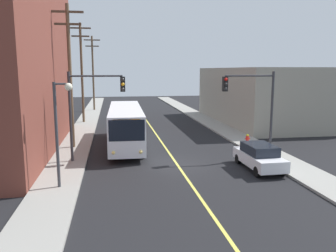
% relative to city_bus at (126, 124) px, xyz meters
% --- Properties ---
extents(ground_plane, '(120.00, 120.00, 0.00)m').
position_rel_city_bus_xyz_m(ground_plane, '(3.14, -6.34, -1.82)').
color(ground_plane, black).
extents(sidewalk_left, '(2.50, 90.00, 0.15)m').
position_rel_city_bus_xyz_m(sidewalk_left, '(-4.11, 3.66, -1.74)').
color(sidewalk_left, gray).
rests_on(sidewalk_left, ground).
extents(sidewalk_right, '(2.50, 90.00, 0.15)m').
position_rel_city_bus_xyz_m(sidewalk_right, '(10.39, 3.66, -1.74)').
color(sidewalk_right, gray).
rests_on(sidewalk_right, ground).
extents(lane_stripe_center, '(0.16, 60.00, 0.01)m').
position_rel_city_bus_xyz_m(lane_stripe_center, '(3.14, 8.66, -1.81)').
color(lane_stripe_center, '#D8CC4C').
rests_on(lane_stripe_center, ground).
extents(building_right_warehouse, '(12.00, 19.67, 6.49)m').
position_rel_city_bus_xyz_m(building_right_warehouse, '(17.63, 10.80, 1.43)').
color(building_right_warehouse, gray).
rests_on(building_right_warehouse, ground).
extents(city_bus, '(2.86, 12.21, 3.20)m').
position_rel_city_bus_xyz_m(city_bus, '(0.00, 0.00, 0.00)').
color(city_bus, silver).
rests_on(city_bus, ground).
extents(parked_car_white, '(1.87, 4.43, 1.62)m').
position_rel_city_bus_xyz_m(parked_car_white, '(8.06, -8.19, -0.98)').
color(parked_car_white, silver).
rests_on(parked_car_white, ground).
extents(utility_pole_near, '(2.40, 0.28, 11.03)m').
position_rel_city_bus_xyz_m(utility_pole_near, '(-4.20, -0.38, 4.36)').
color(utility_pole_near, brown).
rests_on(utility_pole_near, sidewalk_left).
extents(utility_pole_mid, '(2.40, 0.28, 11.41)m').
position_rel_city_bus_xyz_m(utility_pole_mid, '(-4.43, 13.17, 4.56)').
color(utility_pole_mid, brown).
rests_on(utility_pole_mid, sidewalk_left).
extents(utility_pole_far, '(2.40, 0.28, 11.13)m').
position_rel_city_bus_xyz_m(utility_pole_far, '(-3.81, 25.63, 4.42)').
color(utility_pole_far, brown).
rests_on(utility_pole_far, sidewalk_left).
extents(traffic_signal_left_corner, '(3.75, 0.48, 6.00)m').
position_rel_city_bus_xyz_m(traffic_signal_left_corner, '(-2.27, -4.74, 2.49)').
color(traffic_signal_left_corner, '#2D2D33').
rests_on(traffic_signal_left_corner, sidewalk_left).
extents(traffic_signal_right_corner, '(3.75, 0.48, 6.00)m').
position_rel_city_bus_xyz_m(traffic_signal_right_corner, '(8.55, -5.53, 2.49)').
color(traffic_signal_right_corner, '#2D2D33').
rests_on(traffic_signal_right_corner, sidewalk_right).
extents(street_lamp_left, '(0.98, 0.40, 5.50)m').
position_rel_city_bus_xyz_m(street_lamp_left, '(-3.69, -9.97, 1.92)').
color(street_lamp_left, '#38383D').
rests_on(street_lamp_left, sidewalk_left).
extents(fire_hydrant, '(0.44, 0.26, 0.84)m').
position_rel_city_bus_xyz_m(fire_hydrant, '(9.99, -1.62, -1.23)').
color(fire_hydrant, red).
rests_on(fire_hydrant, sidewalk_right).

